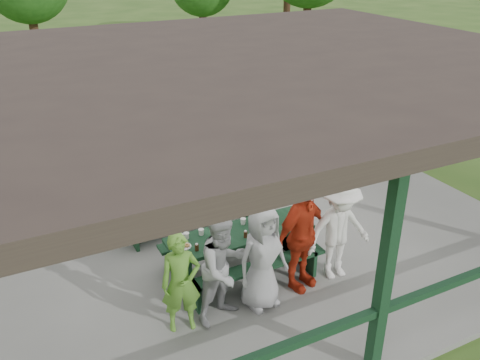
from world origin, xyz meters
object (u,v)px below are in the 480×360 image
contestant_white_fedora (339,230)px  spectator_lblue (190,159)px  contestant_grey_mid (262,257)px  contestant_red (301,236)px  contestant_green (181,283)px  picnic_table_far (184,198)px  spectator_grey (272,144)px  farm_trailer (65,113)px  contestant_grey_left (224,268)px  pickup_truck (179,87)px  spectator_blue (108,160)px  picnic_table_near (240,247)px

contestant_white_fedora → spectator_lblue: bearing=110.4°
contestant_grey_mid → contestant_red: bearing=1.9°
contestant_green → spectator_lblue: bearing=77.9°
picnic_table_far → contestant_red: size_ratio=1.45×
picnic_table_far → spectator_grey: size_ratio=1.52×
farm_trailer → contestant_grey_left: bearing=-69.7°
spectator_lblue → pickup_truck: bearing=-96.9°
contestant_green → contestant_grey_mid: (1.23, -0.06, 0.07)m
spectator_lblue → spectator_grey: 1.89m
picnic_table_far → contestant_white_fedora: bearing=-61.2°
spectator_blue → spectator_lblue: bearing=152.9°
spectator_lblue → picnic_table_near: bearing=95.2°
spectator_blue → farm_trailer: 4.79m
spectator_grey → pickup_truck: size_ratio=0.31×
contestant_red → spectator_grey: contestant_red is taller
picnic_table_near → spectator_blue: (-1.29, 3.26, 0.52)m
contestant_green → spectator_lblue: 4.10m
picnic_table_near → contestant_white_fedora: contestant_white_fedora is taller
picnic_table_far → contestant_grey_mid: (0.11, -2.87, 0.35)m
contestant_green → contestant_grey_left: contestant_grey_left is taller
farm_trailer → picnic_table_near: bearing=-64.3°
pickup_truck → farm_trailer: bearing=117.9°
contestant_white_fedora → farm_trailer: 9.23m
picnic_table_far → contestant_green: 3.04m
contestant_white_fedora → spectator_blue: 4.82m
picnic_table_far → pickup_truck: pickup_truck is taller
spectator_blue → spectator_grey: bearing=157.3°
contestant_white_fedora → picnic_table_near: bearing=154.7°
contestant_grey_left → spectator_lblue: size_ratio=1.01×
spectator_blue → contestant_grey_left: bearing=82.4°
picnic_table_near → contestant_white_fedora: bearing=-30.5°
picnic_table_far → spectator_lblue: size_ratio=1.58×
contestant_grey_mid → contestant_white_fedora: 1.42m
picnic_table_far → contestant_green: contestant_green is taller
spectator_blue → farm_trailer: spectator_blue is taller
spectator_grey → farm_trailer: size_ratio=0.44×
contestant_grey_mid → spectator_lblue: spectator_lblue is taller
contestant_green → farm_trailer: bearing=101.9°
contestant_red → spectator_grey: bearing=49.5°
picnic_table_near → picnic_table_far: 2.01m
picnic_table_near → contestant_green: 1.57m
picnic_table_far → contestant_red: contestant_red is taller
spectator_blue → pickup_truck: spectator_blue is taller
picnic_table_near → contestant_white_fedora: 1.59m
contestant_red → pickup_truck: contestant_red is taller
pickup_truck → picnic_table_far: bearing=176.3°
picnic_table_near → contestant_grey_left: 1.18m
spectator_blue → picnic_table_far: bearing=115.0°
picnic_table_far → contestant_green: (-1.11, -2.82, 0.28)m
contestant_red → farm_trailer: 9.03m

